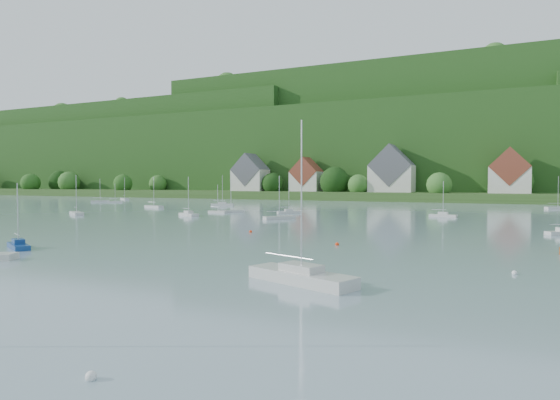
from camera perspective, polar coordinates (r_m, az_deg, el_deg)
far_shore_strip at (r=198.48m, az=12.42°, el=0.58°), size 600.00×60.00×3.00m
forested_ridge at (r=266.23m, az=15.70°, el=5.55°), size 620.00×181.22×69.89m
village_building_0 at (r=205.32m, az=-3.55°, el=2.91°), size 14.00×10.40×16.00m
village_building_1 at (r=196.59m, az=3.17°, el=2.73°), size 12.00×9.36×14.00m
village_building_2 at (r=185.66m, az=13.17°, el=3.17°), size 16.00×11.44×18.00m
village_building_3 at (r=179.92m, az=25.63°, el=2.78°), size 13.00×10.40×15.50m
near_sailboat_1 at (r=56.52m, az=-28.70°, el=-4.68°), size 5.09×3.53×6.75m
near_sailboat_4 at (r=32.95m, az=2.56°, el=-8.96°), size 8.47×4.94×11.05m
mooring_buoy_1 at (r=18.98m, az=-21.57°, el=-19.28°), size 0.41×0.41×0.41m
mooring_buoy_2 at (r=52.51m, az=6.81°, el=-5.38°), size 0.43×0.43×0.43m
mooring_buoy_3 at (r=65.22m, az=-3.52°, el=-3.89°), size 0.42×0.42×0.42m
mooring_buoy_4 at (r=40.04m, az=26.12°, el=-7.96°), size 0.38×0.38×0.38m
far_sailboat_cluster at (r=113.03m, az=5.92°, el=-1.13°), size 197.78×74.37×8.71m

